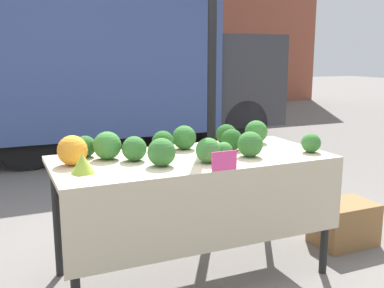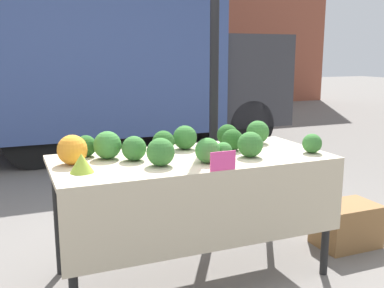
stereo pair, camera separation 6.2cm
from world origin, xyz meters
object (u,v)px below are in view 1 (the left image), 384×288
(parked_truck, at_px, (113,68))
(orange_cauliflower, at_px, (72,150))
(price_sign, at_px, (224,161))
(produce_crate, at_px, (344,223))

(parked_truck, distance_m, orange_cauliflower, 4.42)
(parked_truck, bearing_deg, price_sign, -96.70)
(orange_cauliflower, height_order, produce_crate, orange_cauliflower)
(parked_truck, xyz_separation_m, orange_cauliflower, (-1.30, -4.21, -0.33))
(orange_cauliflower, height_order, price_sign, orange_cauliflower)
(orange_cauliflower, relative_size, produce_crate, 0.39)
(parked_truck, height_order, orange_cauliflower, parked_truck)
(parked_truck, height_order, produce_crate, parked_truck)
(orange_cauliflower, bearing_deg, produce_crate, -2.93)
(parked_truck, xyz_separation_m, price_sign, (-0.55, -4.66, -0.36))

